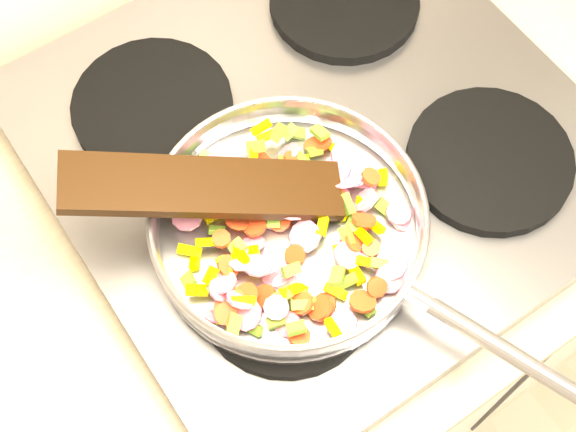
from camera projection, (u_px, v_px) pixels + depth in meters
cooktop at (317, 145)px, 0.95m from camera, size 0.60×0.60×0.04m
grate_fl at (286, 290)px, 0.84m from camera, size 0.19×0.19×0.02m
grate_fr at (490, 160)px, 0.91m from camera, size 0.19×0.19×0.02m
grate_bl at (152, 106)px, 0.94m from camera, size 0.19×0.19×0.02m
grate_br at (344, 2)px, 1.01m from camera, size 0.19×0.19×0.02m
saute_pan at (290, 224)px, 0.83m from camera, size 0.32×0.48×0.05m
vegetable_heap at (291, 232)px, 0.84m from camera, size 0.26×0.27×0.05m
wooden_spatula at (205, 187)px, 0.82m from camera, size 0.28×0.19×0.08m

